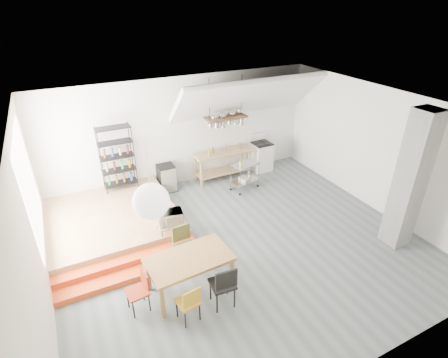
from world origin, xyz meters
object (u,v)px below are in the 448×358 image
dining_table (189,261)px  rolling_cart (245,173)px  stove (261,156)px  mini_fridge (167,178)px

dining_table → rolling_cart: bearing=42.3°
rolling_cart → stove: bearing=23.7°
stove → mini_fridge: size_ratio=1.48×
rolling_cart → mini_fridge: bearing=140.1°
stove → dining_table: (-4.04, -3.91, 0.19)m
dining_table → mini_fridge: size_ratio=2.07×
stove → mini_fridge: 3.21m
stove → rolling_cart: 1.45m
mini_fridge → dining_table: bearing=-101.9°
stove → mini_fridge: stove is taller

